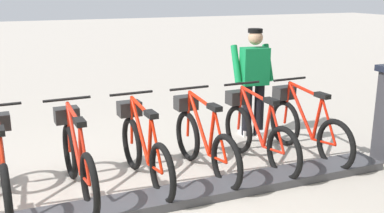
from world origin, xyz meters
The scene contains 9 objects.
ground_plane centered at (0.00, 0.00, 0.00)m, with size 60.00×60.00×0.00m, color beige.
dock_rail_base centered at (0.00, 0.00, 0.05)m, with size 0.44×6.92×0.10m, color #47474C.
bike_docked_0 centered at (0.62, -2.86, 0.43)m, with size 1.72×0.54×1.02m.
bike_docked_1 centered at (0.62, -2.09, 0.43)m, with size 1.72×0.54×1.02m.
bike_docked_2 centered at (0.62, -1.33, 0.43)m, with size 1.72×0.54×1.02m.
bike_docked_3 centered at (0.62, -0.56, 0.43)m, with size 1.72×0.54×1.02m.
bike_docked_4 centered at (0.62, 0.20, 0.43)m, with size 1.72×0.54×1.02m.
bike_docked_5 centered at (0.62, 0.97, 0.43)m, with size 1.72×0.54×1.02m.
worker_near_rack centered at (1.65, -2.63, 0.91)m, with size 0.52×0.66×1.66m.
Camera 1 is at (-4.16, 0.81, 2.24)m, focal length 41.77 mm.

